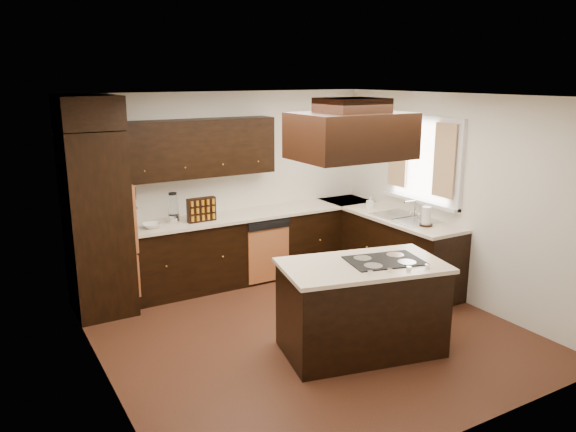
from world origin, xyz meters
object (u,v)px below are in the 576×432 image
object	(u,v)px
oven_column	(97,223)
range_hood	(351,136)
spice_rack	(201,210)
island	(361,309)

from	to	relation	value
oven_column	range_hood	bearing A→B (deg)	-50.26
oven_column	spice_rack	world-z (taller)	oven_column
range_hood	spice_rack	world-z (taller)	range_hood
spice_rack	oven_column	bearing A→B (deg)	176.97
island	spice_rack	size ratio (longest dim) A/B	4.21
island	spice_rack	bearing A→B (deg)	120.45
spice_rack	island	bearing A→B (deg)	-74.76
oven_column	island	distance (m)	3.13
island	range_hood	size ratio (longest dim) A/B	1.46
island	spice_rack	xyz separation A→B (m)	(-0.75, 2.31, 0.63)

